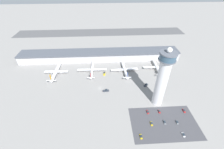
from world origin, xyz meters
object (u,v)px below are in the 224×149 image
Objects in this scene: airplane_gate_bravo at (92,70)px; airplane_gate_charlie at (125,69)px; car_maroon_suv at (184,111)px; car_green_van at (151,124)px; service_truck_baggage at (104,74)px; car_black_suv at (141,137)px; control_tower at (163,78)px; car_grey_coupe at (165,122)px; car_navy_sedan at (177,122)px; car_blue_compact at (159,111)px; service_truck_catering at (106,91)px; airplane_gate_alpha at (56,72)px; service_truck_fuel at (146,85)px; car_white_wagon at (183,135)px; airplane_gate_delta at (157,67)px; car_red_hatchback at (148,112)px.

airplane_gate_bravo is 46.11m from airplane_gate_charlie.
car_green_van is at bearing -160.45° from car_maroon_suv.
car_black_suv is (30.76, -96.25, -0.38)m from service_truck_baggage.
car_black_suv reaches higher than car_green_van.
car_grey_coupe is (-0.22, -27.00, -33.32)m from control_tower.
car_navy_sedan is (38.06, 12.76, -0.03)m from car_black_suv.
airplane_gate_charlie reaches higher than airplane_gate_bravo.
control_tower is at bearing 113.36° from car_navy_sedan.
airplane_gate_bravo reaches higher than car_blue_compact.
service_truck_catering is at bearing 156.55° from car_maroon_suv.
airplane_gate_alpha is at bearing 149.24° from car_blue_compact.
car_blue_compact is at bearing 94.28° from car_grey_coupe.
car_blue_compact is (-1.00, 13.39, -0.01)m from car_grey_coupe.
service_truck_baggage is at bearing 151.71° from service_truck_fuel.
service_truck_catering is 83.16m from car_navy_sedan.
car_blue_compact is at bearing -51.30° from service_truck_baggage.
service_truck_catering is 1.81× the size of car_blue_compact.
service_truck_baggage is (-1.13, 35.18, -0.05)m from service_truck_catering.
car_blue_compact is at bearing 116.22° from car_white_wagon.
airplane_gate_alpha reaches higher than airplane_gate_delta.
airplane_gate_charlie reaches higher than car_white_wagon.
airplane_gate_bravo reaches higher than service_truck_baggage.
airplane_gate_charlie is 48.07m from service_truck_catering.
control_tower is 1.74× the size of airplane_gate_delta.
control_tower is at bearing -79.66° from service_truck_fuel.
car_blue_compact is (12.14, -0.04, 0.01)m from car_red_hatchback.
airplane_gate_bravo is (-74.33, 62.21, -30.05)m from control_tower.
car_black_suv reaches higher than car_navy_sedan.
control_tower is 36.03m from car_blue_compact.
car_green_van reaches higher than car_red_hatchback.
car_green_van is at bearing -176.71° from car_grey_coupe.
control_tower is 8.75× the size of service_truck_baggage.
airplane_gate_delta is 77.80m from car_maroon_suv.
car_black_suv is (-21.01, -68.39, -0.50)m from service_truck_fuel.
airplane_gate_delta is at bearing 75.48° from car_blue_compact.
service_truck_fuel is 0.81× the size of service_truck_baggage.
airplane_gate_alpha reaches higher than airplane_gate_charlie.
car_red_hatchback is at bearing 179.81° from car_blue_compact.
service_truck_baggage is 1.60× the size of car_grey_coupe.
airplane_gate_delta is at bearing 55.99° from service_truck_fuel.
airplane_gate_delta is at bearing 78.17° from car_grey_coupe.
car_grey_coupe is 1.16× the size of car_blue_compact.
car_black_suv is at bearing -113.38° from airplane_gate_delta.
service_truck_fuel is at bearing -54.12° from airplane_gate_charlie.
service_truck_baggage is (-56.88, 55.85, -32.91)m from control_tower.
airplane_gate_bravo is 1.02× the size of airplane_gate_charlie.
airplane_gate_delta is 8.81× the size of car_navy_sedan.
airplane_gate_alpha is at bearing 146.56° from car_red_hatchback.
car_white_wagon is at bearing -93.56° from airplane_gate_delta.
control_tower is at bearing 89.53° from car_grey_coupe.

